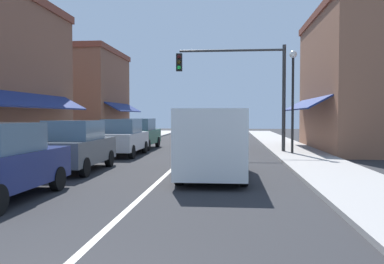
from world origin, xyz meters
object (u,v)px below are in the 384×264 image
at_px(traffic_signal_mast_arm, 245,79).
at_px(parked_car_third_left, 122,138).
at_px(parked_car_far_left, 140,134).
at_px(street_lamp_right_mid, 293,86).
at_px(parked_car_second_left, 75,146).
at_px(van_in_lane, 214,141).

bearing_deg(traffic_signal_mast_arm, parked_car_third_left, -162.31).
distance_m(parked_car_far_left, street_lamp_right_mid, 9.20).
height_order(parked_car_third_left, street_lamp_right_mid, street_lamp_right_mid).
bearing_deg(traffic_signal_mast_arm, parked_car_second_left, -129.41).
relative_size(parked_car_third_left, parked_car_far_left, 0.99).
bearing_deg(parked_car_second_left, traffic_signal_mast_arm, 50.21).
height_order(parked_car_second_left, parked_car_far_left, same).
height_order(parked_car_second_left, street_lamp_right_mid, street_lamp_right_mid).
bearing_deg(street_lamp_right_mid, van_in_lane, -115.43).
xyz_separation_m(van_in_lane, street_lamp_right_mid, (3.54, 7.45, 2.25)).
distance_m(parked_car_third_left, traffic_signal_mast_arm, 6.87).
relative_size(parked_car_second_left, van_in_lane, 0.79).
distance_m(parked_car_third_left, parked_car_far_left, 4.15).
bearing_deg(parked_car_far_left, traffic_signal_mast_arm, -19.35).
distance_m(parked_car_far_left, van_in_lane, 11.58).
bearing_deg(parked_car_third_left, parked_car_second_left, -91.56).
xyz_separation_m(parked_car_second_left, parked_car_third_left, (0.18, 5.52, 0.00)).
height_order(traffic_signal_mast_arm, street_lamp_right_mid, traffic_signal_mast_arm).
xyz_separation_m(parked_car_far_left, van_in_lane, (4.75, -10.55, 0.27)).
bearing_deg(parked_car_third_left, van_in_lane, -53.73).
height_order(parked_car_second_left, traffic_signal_mast_arm, traffic_signal_mast_arm).
height_order(parked_car_far_left, traffic_signal_mast_arm, traffic_signal_mast_arm).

